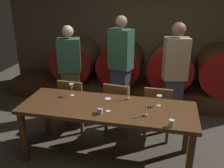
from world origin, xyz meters
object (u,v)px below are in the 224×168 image
Objects in this scene: wine_glass_left at (72,87)px; wine_barrel_far_right at (220,69)px; candle_left at (128,95)px; cup_right at (171,123)px; dining_table at (107,112)px; wine_glass_center at (108,102)px; chair_right at (158,110)px; chair_center at (118,106)px; wine_glass_right at (159,98)px; wine_barrel_center_left at (121,63)px; guest_center at (121,67)px; wine_barrel_center_right at (170,66)px; candle_right at (146,112)px; cup_left at (100,111)px; guest_right at (174,74)px; guest_left at (70,72)px; wine_barrel_far_left at (77,60)px; chair_left at (74,102)px.

wine_barrel_far_right is at bearing 37.74° from wine_glass_left.
candle_left reaches higher than cup_right.
wine_glass_center reaches higher than dining_table.
wine_barrel_far_right is 3.88× the size of candle_left.
cup_right is (1.38, -0.55, -0.09)m from wine_glass_left.
cup_right is (0.18, -0.94, 0.33)m from chair_right.
chair_center is at bearing 32.35° from wine_glass_left.
wine_barrel_center_left is at bearing 114.85° from wine_glass_right.
guest_center is 1.36m from wine_glass_center.
cup_right is (0.78, -0.93, 0.33)m from chair_center.
wine_barrel_center_right is 1.13m from guest_center.
candle_left reaches higher than candle_right.
candle_right reaches higher than cup_left.
candle_left is 0.50m from candle_right.
candle_left is 1.25× the size of wine_glass_left.
wine_glass_left is (-0.38, -1.75, 0.13)m from wine_barrel_center_left.
wine_barrel_center_left is 2.24m from candle_right.
cup_right is at bearing -30.95° from candle_right.
guest_right is at bearing 78.77° from wine_glass_right.
wine_barrel_far_right is 0.53× the size of guest_left.
dining_table is (1.14, -1.97, -0.08)m from wine_barrel_far_left.
chair_center is at bearing -175.64° from chair_left.
wine_barrel_center_right is (0.96, 0.00, 0.00)m from wine_barrel_center_left.
wine_barrel_center_right and wine_barrel_far_right have the same top height.
candle_right is (-0.34, -1.31, -0.05)m from guest_right.
dining_table is at bearing 93.27° from chair_center.
chair_right is 5.08× the size of wine_glass_center.
cup_right is at bearing 123.40° from guest_left.
guest_center is (-1.76, -0.74, 0.14)m from wine_barrel_far_right.
candle_right is at bearing 122.02° from guest_left.
candle_right is (1.21, -0.74, 0.34)m from chair_left.
wine_barrel_far_left reaches higher than wine_glass_center.
cup_right is (0.81, -0.33, 0.12)m from dining_table.
guest_center reaches higher than wine_barrel_center_right.
guest_left is at bearing -76.62° from wine_barrel_far_left.
cup_right is (0.77, -0.20, -0.08)m from wine_glass_center.
guest_center is at bearing -17.71° from guest_right.
wine_glass_center is at bearing -60.65° from wine_barrel_far_left.
wine_glass_left is 2.11× the size of cup_right.
wine_glass_center reaches higher than wine_glass_right.
wine_barrel_far_right reaches higher than wine_glass_right.
wine_barrel_center_left is 0.38× the size of dining_table.
wine_barrel_far_left is 0.99× the size of chair_left.
chair_left is at bearing 162.59° from wine_glass_right.
candle_right is (0.28, -0.41, -0.01)m from candle_left.
dining_table is at bearing 112.30° from guest_center.
wine_barrel_far_right is 2.26m from candle_left.
guest_right is 20.35× the size of cup_right.
candle_right is at bearing 152.22° from chair_left.
guest_center reaches higher than candle_left.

